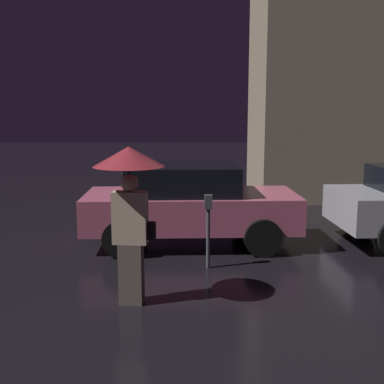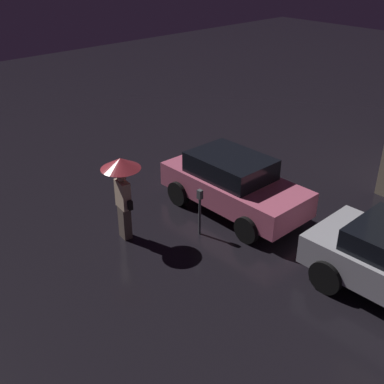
{
  "view_description": "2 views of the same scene",
  "coord_description": "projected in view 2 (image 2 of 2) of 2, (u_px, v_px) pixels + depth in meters",
  "views": [
    {
      "loc": [
        -9.51,
        -7.42,
        2.5
      ],
      "look_at": [
        -9.26,
        -0.06,
        1.24
      ],
      "focal_mm": 45.0,
      "sensor_mm": 36.0,
      "label": 1
    },
    {
      "loc": [
        -1.91,
        -6.78,
        6.35
      ],
      "look_at": [
        -9.1,
        -0.19,
        1.16
      ],
      "focal_mm": 45.0,
      "sensor_mm": 36.0,
      "label": 2
    }
  ],
  "objects": [
    {
      "name": "parked_car_pink",
      "position": [
        233.0,
        183.0,
        12.28
      ],
      "size": [
        3.92,
        1.88,
        1.5
      ],
      "rotation": [
        0.0,
        0.0,
        0.0
      ],
      "color": "#DB6684",
      "rests_on": "ground"
    },
    {
      "name": "pedestrian_with_umbrella",
      "position": [
        122.0,
        179.0,
        10.79
      ],
      "size": [
        0.91,
        0.91,
        2.05
      ],
      "rotation": [
        0.0,
        0.0,
        3.0
      ],
      "color": "#66564C",
      "rests_on": "ground"
    },
    {
      "name": "parking_meter",
      "position": [
        200.0,
        207.0,
        11.28
      ],
      "size": [
        0.12,
        0.1,
        1.19
      ],
      "color": "#4C5154",
      "rests_on": "ground"
    }
  ]
}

